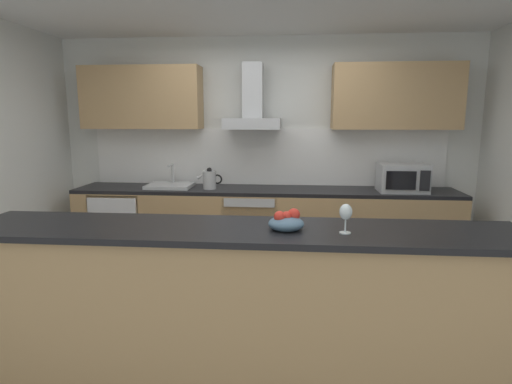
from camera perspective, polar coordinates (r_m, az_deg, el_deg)
name	(u,v)px	position (r m, az deg, el deg)	size (l,w,h in m)	color
ground	(252,327)	(3.58, -0.61, -18.08)	(5.84, 4.52, 0.02)	gray
wall_back	(267,150)	(4.99, 1.46, 5.72)	(5.84, 0.12, 2.60)	silver
backsplash_tile	(266,157)	(4.92, 1.40, 4.85)	(4.11, 0.02, 0.66)	white
counter_back	(264,228)	(4.76, 1.12, -4.90)	(4.26, 0.60, 0.90)	tan
counter_island	(242,303)	(2.77, -1.94, -14.96)	(3.51, 0.64, 1.01)	tan
upper_cabinets	(265,97)	(4.75, 1.31, 12.87)	(4.20, 0.32, 0.70)	tan
oven	(252,227)	(4.74, -0.58, -4.83)	(0.60, 0.62, 0.80)	slate
refrigerator	(124,227)	(5.12, -17.72, -4.60)	(0.58, 0.60, 0.85)	white
microwave	(402,178)	(4.72, 19.45, 1.84)	(0.50, 0.38, 0.30)	#B7BABC
sink	(170,185)	(4.83, -11.71, 0.93)	(0.50, 0.40, 0.26)	silver
kettle	(210,180)	(4.66, -6.38, 1.71)	(0.29, 0.15, 0.24)	#B7BABC
range_hood	(253,108)	(4.71, -0.45, 11.40)	(0.62, 0.45, 0.72)	#B7BABC
wine_glass	(346,213)	(2.50, 12.22, -2.84)	(0.08, 0.08, 0.18)	silver
fruit_bowl	(286,222)	(2.56, 4.20, -4.13)	(0.22, 0.22, 0.13)	slate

